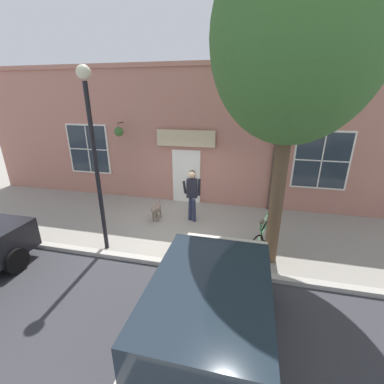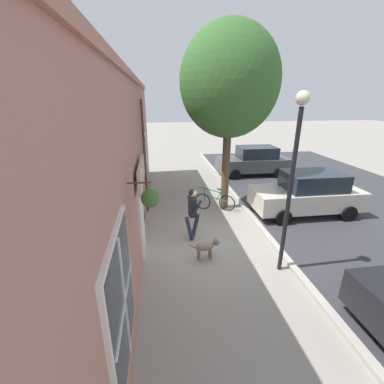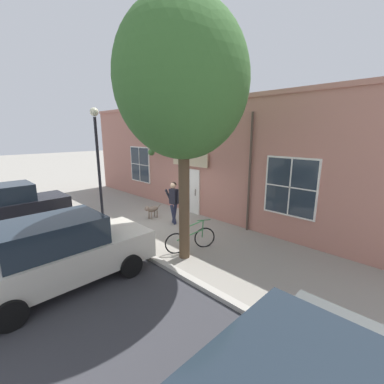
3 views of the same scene
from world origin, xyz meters
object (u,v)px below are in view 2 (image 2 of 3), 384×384
at_px(dog_on_leash, 207,246).
at_px(parked_car_far_end, 254,161).
at_px(street_lamp, 294,162).
at_px(parked_car_mid_block, 308,193).
at_px(pedestrian_walking, 192,209).
at_px(street_tree_by_curb, 228,85).
at_px(leaning_bicycle, 215,201).

bearing_deg(dog_on_leash, parked_car_far_end, 61.70).
bearing_deg(street_lamp, parked_car_mid_block, 51.17).
relative_size(pedestrian_walking, street_tree_by_curb, 0.25).
relative_size(street_tree_by_curb, parked_car_mid_block, 1.66).
height_order(pedestrian_walking, street_tree_by_curb, street_tree_by_curb).
distance_m(pedestrian_walking, street_tree_by_curb, 4.91).
xyz_separation_m(dog_on_leash, parked_car_far_end, (4.51, 8.38, 0.46)).
height_order(dog_on_leash, street_lamp, street_lamp).
relative_size(pedestrian_walking, street_lamp, 0.38).
distance_m(pedestrian_walking, street_lamp, 3.54).
bearing_deg(dog_on_leash, parked_car_mid_block, 29.29).
relative_size(pedestrian_walking, parked_car_far_end, 0.41).
xyz_separation_m(street_tree_by_curb, leaning_bicycle, (-0.40, -0.24, -4.58)).
bearing_deg(leaning_bicycle, street_lamp, -77.75).
bearing_deg(pedestrian_walking, leaning_bicycle, 60.92).
distance_m(dog_on_leash, parked_car_mid_block, 5.33).
xyz_separation_m(leaning_bicycle, street_lamp, (0.92, -4.23, 2.68)).
bearing_deg(parked_car_mid_block, leaning_bicycle, 166.49).
distance_m(street_tree_by_curb, leaning_bicycle, 4.61).
bearing_deg(parked_car_mid_block, dog_on_leash, -150.71).
bearing_deg(pedestrian_walking, parked_car_mid_block, 16.02).
xyz_separation_m(pedestrian_walking, parked_car_far_end, (4.77, 7.18, -0.21)).
xyz_separation_m(parked_car_mid_block, parked_car_far_end, (-0.12, 5.78, 0.00)).
distance_m(dog_on_leash, leaning_bicycle, 3.61).
relative_size(leaning_bicycle, street_lamp, 0.35).
distance_m(pedestrian_walking, dog_on_leash, 1.39).
bearing_deg(pedestrian_walking, parked_car_far_end, 56.41).
height_order(leaning_bicycle, parked_car_mid_block, parked_car_mid_block).
bearing_deg(street_tree_by_curb, pedestrian_walking, -123.57).
bearing_deg(parked_car_far_end, dog_on_leash, -118.30).
distance_m(pedestrian_walking, leaning_bicycle, 2.70).
bearing_deg(parked_car_mid_block, street_lamp, -128.83).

